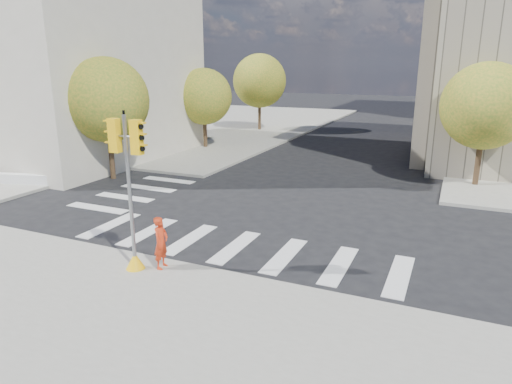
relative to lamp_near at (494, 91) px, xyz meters
The scene contains 14 objects.
ground 16.76m from the lamp_near, 119.74° to the right, with size 160.00×160.00×0.00m, color black.
sidewalk_far_left 30.79m from the lamp_near, 156.80° to the left, with size 28.00×40.00×0.15m, color gray.
classical_building 28.70m from the lamp_near, 167.91° to the right, with size 19.00×15.00×12.70m.
tree_lw_near 21.03m from the lamp_near, 151.61° to the right, with size 4.40×4.40×6.41m.
tree_lw_mid 18.52m from the lamp_near, behind, with size 4.00×4.00×5.77m.
tree_lw_far 21.03m from the lamp_near, 151.61° to the left, with size 4.80×4.80×6.95m.
tree_re_near 4.07m from the lamp_near, 97.13° to the right, with size 4.20×4.20×6.16m.
tree_re_mid 8.02m from the lamp_near, 93.58° to the left, with size 4.60×4.60×6.66m.
tree_re_far 20.02m from the lamp_near, 91.43° to the left, with size 4.00×4.00×5.88m.
lamp_near is the anchor object (origin of this frame).
lamp_far 14.00m from the lamp_near, 90.00° to the left, with size 0.35×0.18×8.11m.
traffic_signal 21.56m from the lamp_near, 117.61° to the right, with size 1.06×0.56×4.66m.
photographer 21.08m from the lamp_near, 116.40° to the right, with size 0.58×0.38×1.59m, color red.
planter_wall 26.51m from the lamp_near, 149.06° to the right, with size 6.00×0.40×0.50m, color silver.
Camera 1 is at (6.40, -14.91, 6.02)m, focal length 32.00 mm.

